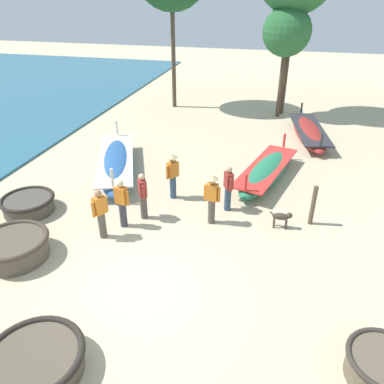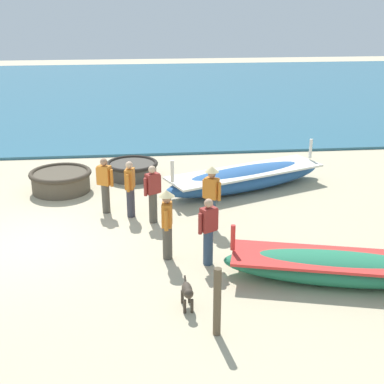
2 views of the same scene
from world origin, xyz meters
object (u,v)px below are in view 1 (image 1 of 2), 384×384
object	(u,v)px
coracle_front_right	(35,362)
fisherman_standing_left	(101,213)
long_boat_red_hull	(116,163)
long_boat_blue_hull	(266,171)
fisherman_hauling	(143,195)
dog	(282,217)
fisherman_crouching	(228,187)
fisherman_standing_right	(122,202)
fisherman_by_coracle	(212,196)
mooring_post_inland	(313,205)
long_boat_ochre_hull	(309,132)
coracle_upturned	(28,204)
fisherman_with_hat	(173,173)
coracle_center	(384,367)
tree_tall_back	(287,32)
coracle_beside_post	(14,247)

from	to	relation	value
coracle_front_right	fisherman_standing_left	xyz separation A→B (m)	(-0.73, 4.41, 0.54)
long_boat_red_hull	long_boat_blue_hull	world-z (taller)	long_boat_red_hull
fisherman_hauling	dog	xyz separation A→B (m)	(4.29, 0.50, -0.46)
fisherman_crouching	fisherman_standing_right	xyz separation A→B (m)	(-2.95, -1.72, 0.00)
long_boat_red_hull	fisherman_by_coracle	distance (m)	5.19
fisherman_by_coracle	fisherman_standing_right	world-z (taller)	fisherman_by_coracle
long_boat_blue_hull	dog	size ratio (longest dim) A/B	7.07
long_boat_blue_hull	fisherman_by_coracle	bearing A→B (deg)	-112.60
long_boat_blue_hull	mooring_post_inland	world-z (taller)	mooring_post_inland
fisherman_hauling	long_boat_ochre_hull	bearing A→B (deg)	58.73
coracle_front_right	coracle_upturned	distance (m)	6.35
coracle_upturned	fisherman_with_hat	world-z (taller)	fisherman_with_hat
coracle_center	fisherman_crouching	size ratio (longest dim) A/B	0.91
tree_tall_back	mooring_post_inland	bearing A→B (deg)	-82.08
long_boat_blue_hull	dog	world-z (taller)	long_boat_blue_hull
fisherman_hauling	fisherman_by_coracle	distance (m)	2.16
long_boat_red_hull	coracle_upturned	bearing A→B (deg)	-113.95
long_boat_ochre_hull	dog	xyz separation A→B (m)	(-0.98, -8.17, 0.06)
fisherman_standing_left	fisherman_hauling	xyz separation A→B (m)	(0.81, 1.28, 0.00)
fisherman_with_hat	fisherman_crouching	bearing A→B (deg)	-9.99
coracle_beside_post	coracle_center	distance (m)	9.15
fisherman_crouching	fisherman_with_hat	xyz separation A→B (m)	(-1.98, 0.35, 0.12)
fisherman_standing_left	fisherman_hauling	size ratio (longest dim) A/B	1.00
long_boat_ochre_hull	fisherman_hauling	size ratio (longest dim) A/B	3.39
fisherman_hauling	mooring_post_inland	world-z (taller)	fisherman_hauling
coracle_center	fisherman_standing_right	world-z (taller)	fisherman_standing_right
fisherman_by_coracle	fisherman_hauling	bearing A→B (deg)	-173.39
fisherman_with_hat	fisherman_by_coracle	bearing A→B (deg)	-37.45
coracle_front_right	fisherman_hauling	size ratio (longest dim) A/B	1.23
coracle_beside_post	fisherman_with_hat	bearing A→B (deg)	52.48
fisherman_hauling	mooring_post_inland	size ratio (longest dim) A/B	1.19
coracle_upturned	fisherman_with_hat	size ratio (longest dim) A/B	1.03
coracle_beside_post	dog	xyz separation A→B (m)	(7.00, 3.24, 0.02)
fisherman_standing_left	fisherman_with_hat	size ratio (longest dim) A/B	0.94
coracle_beside_post	fisherman_standing_left	distance (m)	2.45
long_boat_ochre_hull	coracle_front_right	bearing A→B (deg)	-110.44
mooring_post_inland	tree_tall_back	distance (m)	11.69
coracle_center	mooring_post_inland	world-z (taller)	mooring_post_inland
fisherman_with_hat	mooring_post_inland	xyz separation A→B (m)	(4.63, -0.55, -0.30)
fisherman_hauling	fisherman_with_hat	size ratio (longest dim) A/B	0.94
fisherman_standing_left	tree_tall_back	world-z (taller)	tree_tall_back
long_boat_blue_hull	fisherman_standing_left	world-z (taller)	fisherman_standing_left
long_boat_red_hull	tree_tall_back	bearing A→B (deg)	56.59
coracle_front_right	coracle_beside_post	world-z (taller)	coracle_beside_post
long_boat_red_hull	coracle_beside_post	bearing A→B (deg)	-94.54
fisherman_standing_left	mooring_post_inland	xyz separation A→B (m)	(5.98, 2.21, -0.18)
dog	mooring_post_inland	bearing A→B (deg)	26.72
fisherman_with_hat	mooring_post_inland	distance (m)	4.68
fisherman_with_hat	fisherman_standing_left	bearing A→B (deg)	-115.92
coracle_front_right	fisherman_standing_right	xyz separation A→B (m)	(-0.36, 5.10, 0.54)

